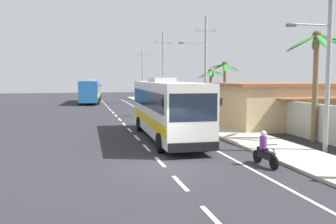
% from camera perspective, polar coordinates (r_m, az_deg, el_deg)
% --- Properties ---
extents(ground_plane, '(160.00, 160.00, 0.00)m').
position_cam_1_polar(ground_plane, '(16.15, -0.41, -8.62)').
color(ground_plane, '#28282D').
extents(sidewalk_kerb, '(3.20, 90.00, 0.14)m').
position_cam_1_polar(sidewalk_kerb, '(27.57, 8.68, -2.66)').
color(sidewalk_kerb, '#A8A399').
rests_on(sidewalk_kerb, ground).
extents(lane_markings, '(3.67, 71.00, 0.01)m').
position_cam_1_polar(lane_markings, '(30.42, -2.65, -1.97)').
color(lane_markings, white).
rests_on(lane_markings, ground).
extents(boundary_wall, '(0.24, 60.00, 2.28)m').
position_cam_1_polar(boundary_wall, '(32.62, 12.24, 0.43)').
color(boundary_wall, '#B2B2AD').
rests_on(boundary_wall, ground).
extents(coach_bus_foreground, '(3.15, 12.40, 3.88)m').
position_cam_1_polar(coach_bus_foreground, '(23.42, -0.24, 0.78)').
color(coach_bus_foreground, silver).
rests_on(coach_bus_foreground, ground).
extents(coach_bus_far_lane, '(3.77, 12.50, 3.64)m').
position_cam_1_polar(coach_bus_far_lane, '(56.98, -11.97, 3.29)').
color(coach_bus_far_lane, '#2366A8').
rests_on(coach_bus_far_lane, ground).
extents(motorcycle_beside_bus, '(0.56, 1.96, 1.60)m').
position_cam_1_polar(motorcycle_beside_bus, '(32.47, 0.61, -0.34)').
color(motorcycle_beside_bus, black).
rests_on(motorcycle_beside_bus, ground).
extents(motorcycle_trailing, '(0.56, 1.96, 1.56)m').
position_cam_1_polar(motorcycle_trailing, '(16.90, 14.77, -5.95)').
color(motorcycle_trailing, black).
rests_on(motorcycle_trailing, ground).
extents(pedestrian_near_kerb, '(0.36, 0.36, 1.62)m').
position_cam_1_polar(pedestrian_near_kerb, '(35.48, 2.04, 0.69)').
color(pedestrian_near_kerb, black).
rests_on(pedestrian_near_kerb, sidewalk_kerb).
extents(pedestrian_midwalk, '(0.36, 0.36, 1.67)m').
position_cam_1_polar(pedestrian_midwalk, '(34.85, 5.04, 0.62)').
color(pedestrian_midwalk, beige).
rests_on(pedestrian_midwalk, sidewalk_kerb).
extents(utility_pole_nearest, '(3.38, 0.24, 8.89)m').
position_cam_1_polar(utility_pole_nearest, '(20.57, 23.44, 7.27)').
color(utility_pole_nearest, '#9E9E99').
rests_on(utility_pole_nearest, ground).
extents(utility_pole_mid, '(3.83, 0.24, 9.74)m').
position_cam_1_polar(utility_pole_mid, '(36.44, 5.71, 7.41)').
color(utility_pole_mid, '#9E9E99').
rests_on(utility_pole_mid, ground).
extents(utility_pole_far, '(2.48, 0.24, 10.47)m').
position_cam_1_polar(utility_pole_far, '(53.68, -0.74, 7.07)').
color(utility_pole_far, '#9E9E99').
rests_on(utility_pole_far, ground).
extents(utility_pole_distant, '(2.31, 0.24, 9.01)m').
position_cam_1_polar(utility_pole_distant, '(71.26, -3.97, 6.08)').
color(utility_pole_distant, '#9E9E99').
rests_on(utility_pole_distant, ground).
extents(palm_nearest, '(3.11, 3.14, 4.88)m').
position_cam_1_polar(palm_nearest, '(41.29, 6.64, 4.85)').
color(palm_nearest, brown).
rests_on(palm_nearest, ground).
extents(palm_second, '(2.87, 2.72, 5.41)m').
position_cam_1_polar(palm_second, '(34.79, 8.79, 5.37)').
color(palm_second, brown).
rests_on(palm_second, ground).
extents(palm_third, '(4.18, 3.83, 6.68)m').
position_cam_1_polar(palm_third, '(23.87, 22.04, 6.97)').
color(palm_third, brown).
rests_on(palm_third, ground).
extents(roadside_building, '(15.71, 7.86, 3.46)m').
position_cam_1_polar(roadside_building, '(32.18, 21.39, 1.19)').
color(roadside_building, tan).
rests_on(roadside_building, ground).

